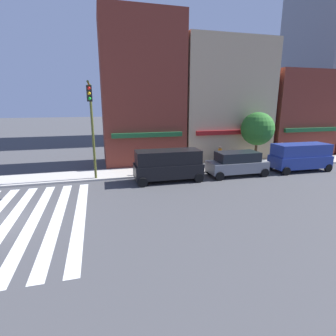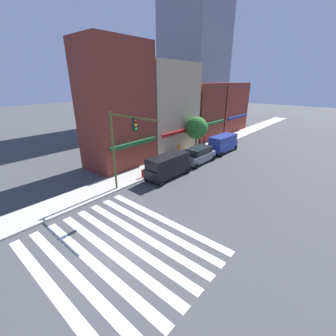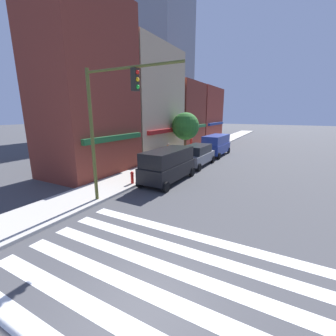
% 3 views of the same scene
% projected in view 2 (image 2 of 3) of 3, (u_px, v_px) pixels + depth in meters
% --- Properties ---
extents(ground_plane, '(200.00, 200.00, 0.00)m').
position_uv_depth(ground_plane, '(119.00, 248.00, 13.37)').
color(ground_plane, '#424244').
extents(sidewalk_left, '(120.00, 3.00, 0.15)m').
position_uv_depth(sidewalk_left, '(60.00, 205.00, 17.89)').
color(sidewalk_left, '#B2ADA3').
rests_on(sidewalk_left, ground_plane).
extents(crosswalk_stripes, '(8.37, 10.80, 0.01)m').
position_uv_depth(crosswalk_stripes, '(119.00, 248.00, 13.36)').
color(crosswalk_stripes, silver).
rests_on(crosswalk_stripes, ground_plane).
extents(storefront_row, '(34.32, 5.30, 13.28)m').
position_uv_depth(storefront_row, '(182.00, 109.00, 33.40)').
color(storefront_row, maroon).
rests_on(storefront_row, ground_plane).
extents(tower_distant, '(15.37, 13.84, 55.55)m').
position_uv_depth(tower_distant, '(197.00, 2.00, 55.83)').
color(tower_distant, gray).
rests_on(tower_distant, ground_plane).
extents(traffic_signal, '(0.32, 5.35, 6.99)m').
position_uv_depth(traffic_signal, '(121.00, 141.00, 18.17)').
color(traffic_signal, '#474C1E').
rests_on(traffic_signal, ground_plane).
extents(van_black, '(5.04, 2.22, 2.34)m').
position_uv_depth(van_black, '(168.00, 165.00, 22.82)').
color(van_black, black).
rests_on(van_black, ground_plane).
extents(suv_grey, '(4.71, 2.12, 1.94)m').
position_uv_depth(suv_grey, '(199.00, 155.00, 26.97)').
color(suv_grey, slate).
rests_on(suv_grey, ground_plane).
extents(van_blue, '(5.05, 2.22, 2.34)m').
position_uv_depth(van_blue, '(223.00, 143.00, 31.14)').
color(van_blue, navy).
rests_on(van_blue, ground_plane).
extents(pedestrian_orange_vest, '(0.32, 0.32, 1.77)m').
position_uv_depth(pedestrian_orange_vest, '(179.00, 150.00, 28.77)').
color(pedestrian_orange_vest, '#23232D').
rests_on(pedestrian_orange_vest, sidewalk_left).
extents(pedestrian_red_jacket, '(0.32, 0.32, 1.77)m').
position_uv_depth(pedestrian_red_jacket, '(205.00, 140.00, 33.86)').
color(pedestrian_red_jacket, '#23232D').
rests_on(pedestrian_red_jacket, sidewalk_left).
extents(fire_hydrant, '(0.24, 0.24, 0.84)m').
position_uv_depth(fire_hydrant, '(142.00, 173.00, 22.68)').
color(fire_hydrant, red).
rests_on(fire_hydrant, sidewalk_left).
extents(street_tree, '(3.00, 3.00, 4.76)m').
position_uv_depth(street_tree, '(197.00, 128.00, 30.29)').
color(street_tree, brown).
rests_on(street_tree, sidewalk_left).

